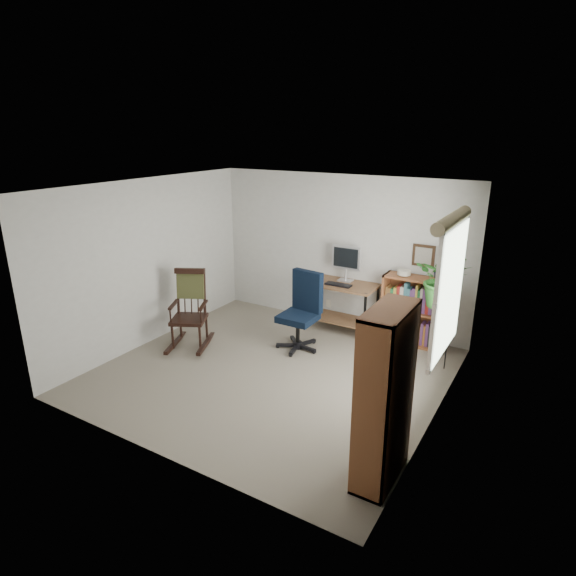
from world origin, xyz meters
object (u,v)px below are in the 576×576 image
Objects in this scene: desk at (341,307)px; rocking_chair at (188,309)px; office_chair at (298,312)px; tall_bookshelf at (385,397)px; low_bookshelf at (416,311)px.

rocking_chair is (-1.66, -1.64, 0.18)m from desk.
office_chair is 1.00× the size of rocking_chair.
office_chair is 1.58m from rocking_chair.
tall_bookshelf is (3.39, -1.24, 0.25)m from rocking_chair.
low_bookshelf is at bearing 43.91° from office_chair.
office_chair is (-0.25, -0.91, 0.18)m from desk.
tall_bookshelf reaches higher than low_bookshelf.
rocking_chair is 3.30m from low_bookshelf.
rocking_chair reaches higher than office_chair.
rocking_chair reaches higher than desk.
office_chair reaches higher than desk.
rocking_chair is 0.69× the size of tall_bookshelf.
tall_bookshelf is (0.60, -3.00, 0.31)m from low_bookshelf.
desk is at bearing 17.56° from rocking_chair.
tall_bookshelf is at bearing -58.93° from desk.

